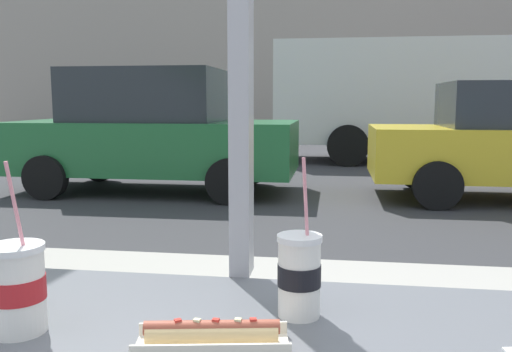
{
  "coord_description": "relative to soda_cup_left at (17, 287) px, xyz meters",
  "views": [
    {
      "loc": [
        0.23,
        -1.22,
        1.41
      ],
      "look_at": [
        -0.27,
        2.18,
        0.93
      ],
      "focal_mm": 37.65,
      "sensor_mm": 36.0,
      "label": 1
    }
  ],
  "objects": [
    {
      "name": "parked_car_green",
      "position": [
        -2.21,
        7.12,
        -0.13
      ],
      "size": [
        4.33,
        2.01,
        1.89
      ],
      "color": "#236B38",
      "rests_on": "ground"
    },
    {
      "name": "building_facade_far",
      "position": [
        0.35,
        20.84,
        2.04
      ],
      "size": [
        28.0,
        1.2,
        6.22
      ],
      "primitive_type": "cube",
      "color": "#A89E8E",
      "rests_on": "ground"
    },
    {
      "name": "ground_plane",
      "position": [
        0.35,
        8.33,
        -1.07
      ],
      "size": [
        60.0,
        60.0,
        0.0
      ],
      "primitive_type": "plane",
      "color": "#38383A"
    },
    {
      "name": "box_truck",
      "position": [
        2.6,
        11.98,
        0.46
      ],
      "size": [
        6.95,
        2.44,
        2.74
      ],
      "color": "silver",
      "rests_on": "ground"
    },
    {
      "name": "soda_cup_left",
      "position": [
        0.0,
        0.0,
        0.0
      ],
      "size": [
        0.11,
        0.11,
        0.33
      ],
      "color": "white",
      "rests_on": "window_counter"
    },
    {
      "name": "soda_cup_right",
      "position": [
        0.52,
        0.15,
        -0.0
      ],
      "size": [
        0.09,
        0.09,
        0.33
      ],
      "color": "white",
      "rests_on": "window_counter"
    },
    {
      "name": "sidewalk_strip",
      "position": [
        0.35,
        1.93,
        -0.99
      ],
      "size": [
        16.0,
        2.8,
        0.14
      ],
      "primitive_type": "cube",
      "color": "#B2ADA3",
      "rests_on": "ground"
    },
    {
      "name": "hotdog_tray_far",
      "position": [
        0.37,
        -0.01,
        -0.06
      ],
      "size": [
        0.28,
        0.14,
        0.05
      ],
      "color": "beige",
      "rests_on": "window_counter"
    }
  ]
}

